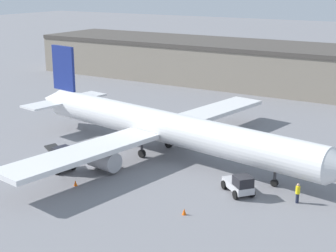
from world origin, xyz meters
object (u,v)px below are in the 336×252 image
at_px(baggage_tug, 240,184).
at_px(safety_cone_far, 75,183).
at_px(airplane, 161,127).
at_px(ground_crew_worker, 298,193).
at_px(belt_loader_truck, 60,159).
at_px(safety_cone_near, 184,212).

height_order(baggage_tug, safety_cone_far, baggage_tug).
bearing_deg(airplane, ground_crew_worker, -6.43).
distance_m(airplane, belt_loader_truck, 11.50).
height_order(ground_crew_worker, belt_loader_truck, belt_loader_truck).
bearing_deg(ground_crew_worker, baggage_tug, 22.62).
height_order(safety_cone_near, safety_cone_far, same).
height_order(belt_loader_truck, safety_cone_far, belt_loader_truck).
bearing_deg(airplane, safety_cone_near, -41.31).
bearing_deg(baggage_tug, safety_cone_far, -115.69).
relative_size(ground_crew_worker, safety_cone_near, 3.27).
relative_size(belt_loader_truck, safety_cone_near, 6.66).
relative_size(baggage_tug, belt_loader_truck, 1.01).
bearing_deg(baggage_tug, airplane, -165.39).
distance_m(airplane, safety_cone_far, 12.42).
relative_size(baggage_tug, safety_cone_near, 6.72).
xyz_separation_m(airplane, baggage_tug, (11.88, -5.73, -2.23)).
bearing_deg(safety_cone_far, baggage_tug, 23.96).
xyz_separation_m(ground_crew_worker, safety_cone_far, (-18.98, -7.02, -0.68)).
height_order(airplane, safety_cone_far, airplane).
height_order(belt_loader_truck, safety_cone_near, belt_loader_truck).
bearing_deg(safety_cone_far, airplane, 80.29).
bearing_deg(baggage_tug, safety_cone_near, -68.65).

